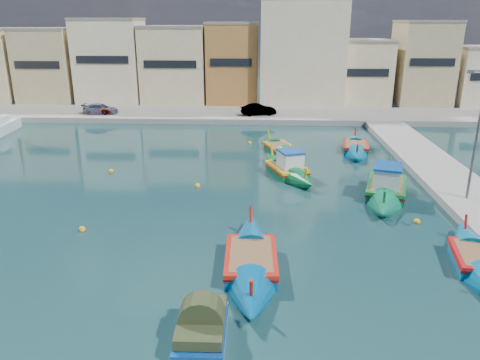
% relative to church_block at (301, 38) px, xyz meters
% --- Properties ---
extents(ground, '(160.00, 160.00, 0.00)m').
position_rel_church_block_xyz_m(ground, '(-10.00, -40.00, -8.41)').
color(ground, '#112C35').
rests_on(ground, ground).
extents(north_quay, '(80.00, 8.00, 0.60)m').
position_rel_church_block_xyz_m(north_quay, '(-10.00, -8.00, -8.11)').
color(north_quay, gray).
rests_on(north_quay, ground).
extents(north_townhouses, '(83.20, 7.87, 10.19)m').
position_rel_church_block_xyz_m(north_townhouses, '(-3.32, -0.64, -3.41)').
color(north_townhouses, beige).
rests_on(north_townhouses, ground).
extents(church_block, '(10.00, 10.00, 19.10)m').
position_rel_church_block_xyz_m(church_block, '(0.00, 0.00, 0.00)').
color(church_block, beige).
rests_on(church_block, ground).
extents(quay_street_lamp, '(1.18, 0.16, 8.00)m').
position_rel_church_block_xyz_m(quay_street_lamp, '(7.44, -34.00, -4.07)').
color(quay_street_lamp, '#595B60').
rests_on(quay_street_lamp, ground).
extents(parked_cars, '(21.58, 2.16, 1.24)m').
position_rel_church_block_xyz_m(parked_cars, '(-16.63, -9.50, -7.23)').
color(parked_cars, '#4C1919').
rests_on(parked_cars, north_quay).
extents(luzzu_turquoise_cabin, '(5.00, 10.39, 3.27)m').
position_rel_church_block_xyz_m(luzzu_turquoise_cabin, '(3.17, -32.43, -8.01)').
color(luzzu_turquoise_cabin, '#0B774E').
rests_on(luzzu_turquoise_cabin, ground).
extents(luzzu_blue_cabin, '(4.82, 8.43, 2.92)m').
position_rel_church_block_xyz_m(luzzu_blue_cabin, '(-2.87, -28.63, -8.05)').
color(luzzu_blue_cabin, '#0A6D38').
rests_on(luzzu_blue_cabin, ground).
extents(luzzu_cyan_mid, '(3.24, 8.51, 2.45)m').
position_rel_church_block_xyz_m(luzzu_cyan_mid, '(3.19, -22.02, -8.15)').
color(luzzu_cyan_mid, '#006FA5').
rests_on(luzzu_cyan_mid, ground).
extents(luzzu_green, '(4.20, 7.26, 2.23)m').
position_rel_church_block_xyz_m(luzzu_green, '(-3.22, -22.41, -8.17)').
color(luzzu_green, '#0A6D37').
rests_on(luzzu_green, ground).
extents(luzzu_blue_south, '(2.44, 9.62, 2.76)m').
position_rel_church_block_xyz_m(luzzu_blue_south, '(-5.13, -42.11, -8.12)').
color(luzzu_blue_south, '#005A9A').
rests_on(luzzu_blue_south, ground).
extents(luzzu_cyan_south, '(3.22, 7.85, 2.37)m').
position_rel_church_block_xyz_m(luzzu_cyan_south, '(5.00, -41.44, -8.15)').
color(luzzu_cyan_south, '#006EA5').
rests_on(luzzu_cyan_south, ground).
extents(tender_near, '(1.73, 3.13, 1.53)m').
position_rel_church_block_xyz_m(tender_near, '(-6.69, -47.15, -7.94)').
color(tender_near, beige).
rests_on(tender_near, ground).
extents(yacht_north, '(2.89, 8.30, 10.89)m').
position_rel_church_block_xyz_m(yacht_north, '(-30.81, -14.94, -7.98)').
color(yacht_north, white).
rests_on(yacht_north, ground).
extents(mooring_buoys, '(19.81, 26.54, 0.36)m').
position_rel_church_block_xyz_m(mooring_buoys, '(-7.86, -33.58, -8.33)').
color(mooring_buoys, yellow).
rests_on(mooring_buoys, ground).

